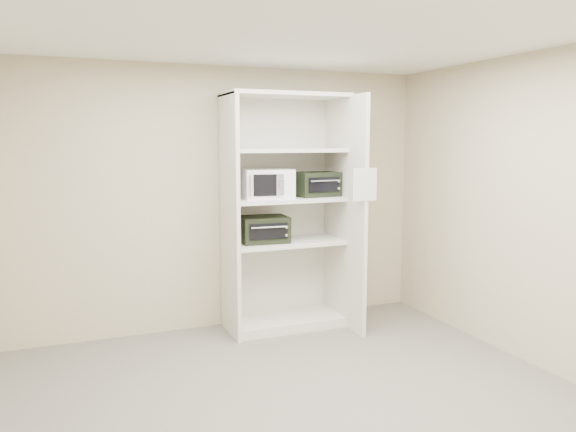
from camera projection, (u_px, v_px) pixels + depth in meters
name	position (u px, v px, depth m)	size (l,w,h in m)	color
floor	(293.00, 405.00, 4.15)	(4.50, 4.00, 0.01)	#68635B
ceiling	(293.00, 28.00, 3.79)	(4.50, 4.00, 0.01)	white
wall_back	(219.00, 199.00, 5.81)	(4.50, 0.02, 2.70)	#C0B391
wall_front	(495.00, 298.00, 2.14)	(4.50, 0.02, 2.70)	#C0B391
wall_right	(535.00, 211.00, 4.81)	(0.02, 4.00, 2.70)	#C0B391
shelving_unit	(289.00, 220.00, 5.81)	(1.24, 0.92, 2.42)	beige
microwave	(268.00, 184.00, 5.65)	(0.49, 0.37, 0.29)	white
toaster_oven_upper	(316.00, 184.00, 5.85)	(0.44, 0.33, 0.25)	black
toaster_oven_lower	(264.00, 229.00, 5.71)	(0.47, 0.36, 0.26)	black
paper_sign	(365.00, 185.00, 5.38)	(0.24, 0.01, 0.31)	white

